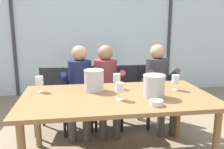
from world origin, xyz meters
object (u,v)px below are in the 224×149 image
ice_bucket_primary (94,80)px  wine_glass_near_bucket (39,81)px  person_charcoal_jacket (159,81)px  tasting_bowl (156,103)px  wine_glass_center_pour (117,78)px  chair_right_of_center (131,90)px  person_maroon_top (106,83)px  wine_glass_by_left_taster (119,88)px  dining_table (117,102)px  ice_bucket_secondary (154,86)px  wine_glass_by_right_taster (175,80)px  chair_left_of_center (78,93)px  chair_near_window_right (154,90)px  chair_center (105,92)px  person_navy_polo (80,84)px  chair_near_curtain (54,95)px

ice_bucket_primary → wine_glass_near_bucket: size_ratio=1.38×
person_charcoal_jacket → wine_glass_near_bucket: (-1.56, -0.54, 0.19)m
tasting_bowl → wine_glass_center_pour: wine_glass_center_pour is taller
chair_right_of_center → person_maroon_top: 0.47m
wine_glass_by_left_taster → dining_table: bearing=88.5°
person_maroon_top → wine_glass_center_pour: 0.57m
chair_right_of_center → ice_bucket_secondary: bearing=-90.8°
tasting_bowl → wine_glass_by_right_taster: bearing=50.8°
chair_left_of_center → chair_near_window_right: size_ratio=1.00×
person_charcoal_jacket → wine_glass_by_left_taster: 1.22m
ice_bucket_secondary → wine_glass_near_bucket: (-1.18, 0.37, 0.00)m
chair_center → tasting_bowl: bearing=-70.3°
chair_right_of_center → person_navy_polo: size_ratio=0.73×
chair_left_of_center → chair_right_of_center: size_ratio=1.00×
chair_right_of_center → wine_glass_center_pour: 0.86m
person_charcoal_jacket → wine_glass_by_left_taster: person_charcoal_jacket is taller
chair_center → tasting_bowl: chair_center is taller
chair_left_of_center → person_charcoal_jacket: 1.16m
dining_table → wine_glass_center_pour: (0.04, 0.28, 0.19)m
wine_glass_by_left_taster → ice_bucket_secondary: bearing=5.8°
person_maroon_top → wine_glass_center_pour: size_ratio=6.81×
wine_glass_near_bucket → person_charcoal_jacket: bearing=19.3°
ice_bucket_secondary → tasting_bowl: (-0.06, -0.25, -0.09)m
chair_left_of_center → chair_near_window_right: (1.12, -0.00, 0.00)m
chair_left_of_center → tasting_bowl: chair_left_of_center is taller
chair_near_curtain → tasting_bowl: chair_near_curtain is taller
chair_near_curtain → person_charcoal_jacket: 1.49m
ice_bucket_secondary → tasting_bowl: size_ratio=1.86×
chair_center → person_maroon_top: size_ratio=0.73×
chair_right_of_center → wine_glass_by_right_taster: size_ratio=4.97×
wine_glass_by_left_taster → person_charcoal_jacket: bearing=52.0°
chair_near_window_right → ice_bucket_secondary: size_ratio=3.71×
tasting_bowl → wine_glass_by_left_taster: size_ratio=0.72×
chair_center → chair_near_curtain: bearing=-170.9°
chair_left_of_center → person_navy_polo: (0.02, -0.16, 0.17)m
person_navy_polo → wine_glass_by_right_taster: size_ratio=6.81×
person_navy_polo → tasting_bowl: 1.35m
chair_left_of_center → ice_bucket_secondary: ice_bucket_secondary is taller
person_navy_polo → ice_bucket_primary: (0.15, -0.59, 0.19)m
chair_near_window_right → person_maroon_top: (-0.73, -0.16, 0.17)m
chair_left_of_center → wine_glass_by_left_taster: wine_glass_by_left_taster is taller
chair_center → person_maroon_top: 0.23m
person_navy_polo → wine_glass_by_left_taster: 1.04m
ice_bucket_primary → person_charcoal_jacket: bearing=31.6°
chair_right_of_center → ice_bucket_primary: size_ratio=3.60×
person_navy_polo → person_charcoal_jacket: size_ratio=1.00×
person_navy_polo → ice_bucket_primary: person_navy_polo is taller
dining_table → person_charcoal_jacket: size_ratio=1.67×
tasting_bowl → wine_glass_by_right_taster: wine_glass_by_right_taster is taller
chair_near_curtain → person_charcoal_jacket: person_charcoal_jacket is taller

